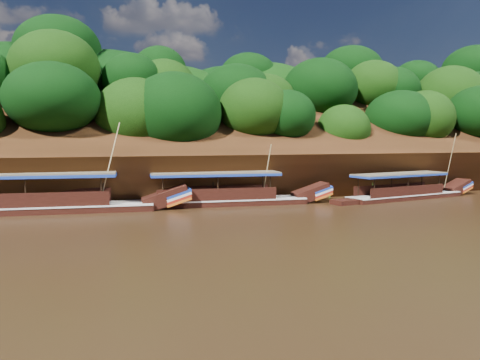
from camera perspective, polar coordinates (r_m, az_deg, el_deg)
name	(u,v)px	position (r m, az deg, el deg)	size (l,w,h in m)	color
ground	(285,222)	(28.37, 5.54, -5.10)	(160.00, 160.00, 0.00)	black
riverbank	(200,168)	(49.71, -4.86, 1.50)	(120.00, 30.06, 19.40)	black
boat_0	(411,193)	(41.54, 20.15, -1.45)	(13.47, 4.29, 5.85)	black
boat_1	(235,197)	(35.42, -0.61, -2.11)	(14.58, 3.34, 5.04)	black
boat_2	(58,203)	(34.16, -21.33, -2.65)	(17.30, 3.81, 6.62)	black
reeds	(206,191)	(36.63, -4.21, -1.39)	(48.71, 2.50, 2.25)	#2E6118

